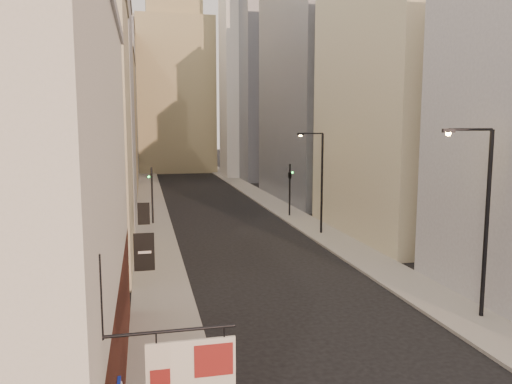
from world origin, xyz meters
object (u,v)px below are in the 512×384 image
object	(u,v)px
streetlamp_mid	(319,177)
traffic_light_right	(290,178)
clock_tower	(175,78)
streetlamp_near	(482,212)
white_tower	(246,65)
traffic_light_left	(152,185)

from	to	relation	value
streetlamp_mid	traffic_light_right	xyz separation A→B (m)	(-0.00, 7.99, -0.85)
clock_tower	streetlamp_near	world-z (taller)	clock_tower
white_tower	streetlamp_mid	xyz separation A→B (m)	(-3.91, -46.96, -14.04)
streetlamp_near	streetlamp_mid	distance (m)	18.03
white_tower	streetlamp_mid	distance (m)	49.17
traffic_light_left	streetlamp_near	bearing A→B (deg)	125.94
clock_tower	streetlamp_mid	distance (m)	62.75
clock_tower	streetlamp_mid	world-z (taller)	clock_tower
traffic_light_left	streetlamp_mid	bearing A→B (deg)	158.89
white_tower	traffic_light_right	world-z (taller)	white_tower
streetlamp_mid	traffic_light_left	xyz separation A→B (m)	(-12.66, 6.88, -1.12)
traffic_light_left	traffic_light_right	world-z (taller)	same
traffic_light_left	white_tower	bearing A→B (deg)	-105.05
streetlamp_near	streetlamp_mid	world-z (taller)	streetlamp_near
white_tower	traffic_light_right	bearing A→B (deg)	-95.73
streetlamp_mid	white_tower	bearing A→B (deg)	86.79
white_tower	streetlamp_mid	size ratio (longest dim) A/B	5.20
clock_tower	traffic_light_right	distance (m)	55.23
clock_tower	white_tower	distance (m)	17.83
streetlamp_near	traffic_light_left	world-z (taller)	streetlamp_near
streetlamp_mid	traffic_light_left	size ratio (longest dim) A/B	1.60
traffic_light_left	clock_tower	bearing A→B (deg)	-88.47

